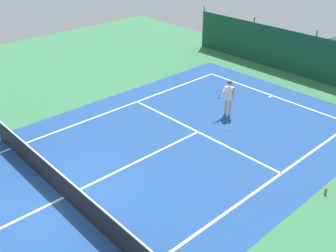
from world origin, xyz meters
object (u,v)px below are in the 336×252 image
object	(u,v)px
tennis_ball_near_player	(229,130)
tennis_net	(62,185)
tennis_player	(228,96)
water_bottle	(326,191)

from	to	relation	value
tennis_ball_near_player	tennis_net	bearing A→B (deg)	-96.16
tennis_net	tennis_player	bearing A→B (deg)	91.40
tennis_net	tennis_player	xyz separation A→B (m)	(-0.21, 8.57, 0.45)
tennis_player	water_bottle	size ratio (longest dim) A/B	6.83
tennis_net	tennis_player	distance (m)	8.59
tennis_net	tennis_ball_near_player	size ratio (longest dim) A/B	153.33
tennis_net	water_bottle	xyz separation A→B (m)	(5.74, 6.50, -0.39)
tennis_ball_near_player	water_bottle	size ratio (longest dim) A/B	0.28
tennis_player	tennis_ball_near_player	bearing A→B (deg)	114.60
tennis_ball_near_player	water_bottle	xyz separation A→B (m)	(4.93, -0.98, 0.09)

